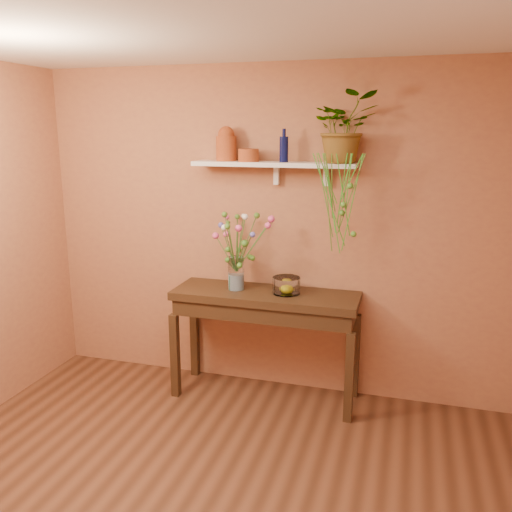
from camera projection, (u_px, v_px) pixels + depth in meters
room at (165, 307)px, 2.56m from camera, size 4.04×4.04×2.70m
sideboard at (265, 308)px, 4.31m from camera, size 1.50×0.48×0.91m
wall_shelf at (275, 165)px, 4.17m from camera, size 1.30×0.24×0.19m
terracotta_jug at (226, 144)px, 4.25m from camera, size 0.18×0.18×0.27m
terracotta_pot at (248, 155)px, 4.18m from camera, size 0.18×0.18×0.10m
blue_bottle at (284, 149)px, 4.09m from camera, size 0.09×0.09×0.25m
spider_plant at (344, 127)px, 3.94m from camera, size 0.59×0.56×0.52m
plant_fronds at (342, 200)px, 3.91m from camera, size 0.37×0.23×0.75m
glass_vase at (236, 276)px, 4.33m from camera, size 0.13×0.13×0.27m
bouquet at (240, 235)px, 4.23m from camera, size 0.51×0.65×0.49m
glass_bowl at (286, 286)px, 4.24m from camera, size 0.22×0.22×0.13m
lemon at (287, 288)px, 4.24m from camera, size 0.07×0.07×0.07m
carton at (233, 283)px, 4.32m from camera, size 0.06×0.05×0.12m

